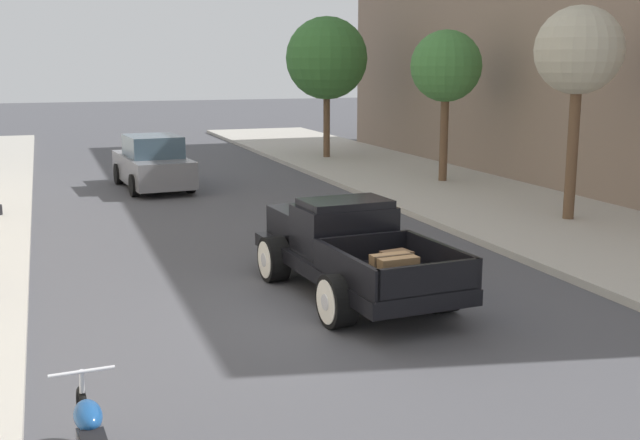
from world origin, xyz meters
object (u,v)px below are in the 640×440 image
object	(u,v)px
hotrod_truck_black	(346,248)
car_background_grey	(153,164)
street_tree_nearest	(579,53)
street_tree_second	(446,67)
street_tree_third	(327,58)

from	to	relation	value
hotrod_truck_black	car_background_grey	xyz separation A→B (m)	(-1.56, 12.26, 0.01)
car_background_grey	street_tree_nearest	size ratio (longest dim) A/B	0.89
hotrod_truck_black	street_tree_second	size ratio (longest dim) A/B	1.07
street_tree_third	street_tree_second	bearing A→B (deg)	-79.76
hotrod_truck_black	street_tree_third	bearing A→B (deg)	70.92
street_tree_third	street_tree_nearest	bearing A→B (deg)	-85.04
street_tree_nearest	car_background_grey	bearing A→B (deg)	134.17
car_background_grey	street_tree_nearest	world-z (taller)	street_tree_nearest
hotrod_truck_black	street_tree_nearest	xyz separation A→B (m)	(7.07, 3.38, 3.29)
street_tree_nearest	street_tree_third	bearing A→B (deg)	94.96
street_tree_nearest	street_tree_third	xyz separation A→B (m)	(-1.18, 13.63, -0.07)
car_background_grey	street_tree_nearest	bearing A→B (deg)	-45.83
car_background_grey	street_tree_second	size ratio (longest dim) A/B	0.95
hotrod_truck_black	street_tree_third	world-z (taller)	street_tree_third
hotrod_truck_black	car_background_grey	distance (m)	12.36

